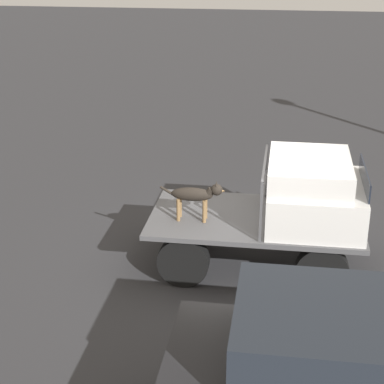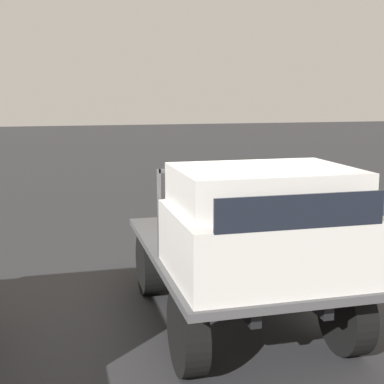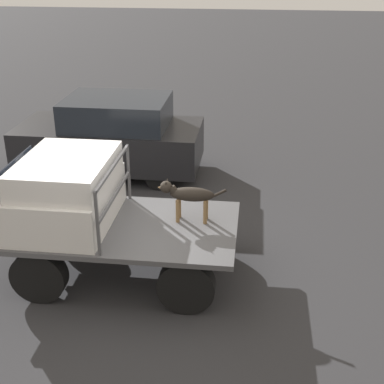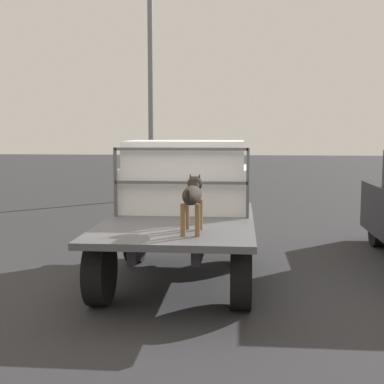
{
  "view_description": "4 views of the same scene",
  "coord_description": "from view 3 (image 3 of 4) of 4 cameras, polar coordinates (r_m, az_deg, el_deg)",
  "views": [
    {
      "loc": [
        0.38,
        -9.7,
        5.2
      ],
      "look_at": [
        -1.02,
        -0.26,
        1.36
      ],
      "focal_mm": 60.0,
      "sensor_mm": 36.0,
      "label": 1
    },
    {
      "loc": [
        5.68,
        -1.97,
        2.64
      ],
      "look_at": [
        -1.02,
        -0.26,
        1.36
      ],
      "focal_mm": 50.0,
      "sensor_mm": 36.0,
      "label": 2
    },
    {
      "loc": [
        -1.91,
        7.04,
        4.75
      ],
      "look_at": [
        -1.02,
        -0.26,
        1.36
      ],
      "focal_mm": 50.0,
      "sensor_mm": 36.0,
      "label": 3
    },
    {
      "loc": [
        -7.16,
        -0.82,
        2.06
      ],
      "look_at": [
        -1.02,
        -0.26,
        1.36
      ],
      "focal_mm": 50.0,
      "sensor_mm": 36.0,
      "label": 4
    }
  ],
  "objects": [
    {
      "name": "truck_headboard",
      "position": [
        8.01,
        -8.31,
        0.62
      ],
      "size": [
        0.04,
        1.87,
        0.96
      ],
      "color": "#4C4C4F",
      "rests_on": "flatbed_truck"
    },
    {
      "name": "dog",
      "position": [
        8.13,
        -0.53,
        -0.28
      ],
      "size": [
        1.06,
        0.23,
        0.67
      ],
      "rotation": [
        0.0,
        0.0,
        -0.18
      ],
      "color": "brown",
      "rests_on": "flatbed_truck"
    },
    {
      "name": "parked_sedan",
      "position": [
        12.21,
        -8.54,
        5.89
      ],
      "size": [
        4.07,
        1.89,
        1.75
      ],
      "rotation": [
        0.0,
        0.0,
        0.1
      ],
      "color": "black",
      "rests_on": "ground"
    },
    {
      "name": "truck_cab",
      "position": [
        8.3,
        -13.52,
        0.0
      ],
      "size": [
        1.51,
        1.87,
        1.04
      ],
      "color": "silver",
      "rests_on": "flatbed_truck"
    },
    {
      "name": "ground_plane",
      "position": [
        8.71,
        -6.99,
        -8.55
      ],
      "size": [
        80.0,
        80.0,
        0.0
      ],
      "primitive_type": "plane",
      "color": "#2D2D30"
    },
    {
      "name": "flatbed_truck",
      "position": [
        8.39,
        -7.21,
        -5.02
      ],
      "size": [
        3.47,
        1.99,
        0.88
      ],
      "color": "black",
      "rests_on": "ground"
    }
  ]
}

